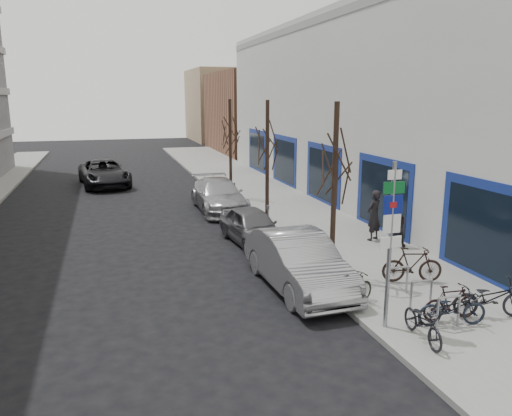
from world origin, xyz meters
TOP-DOWN VIEW (x-y plane):
  - ground at (0.00, 0.00)m, footprint 120.00×120.00m
  - sidewalk_east at (4.50, 10.00)m, footprint 5.00×70.00m
  - commercial_building at (17.00, 16.00)m, footprint 20.00×32.00m
  - brick_building_far at (13.00, 40.00)m, footprint 12.00×14.00m
  - tan_building_far at (13.50, 55.00)m, footprint 13.00×12.00m
  - highway_sign_pole at (2.40, -0.01)m, footprint 0.55×0.10m
  - bike_rack at (3.80, 0.60)m, footprint 0.66×2.26m
  - tree_near at (2.60, 3.50)m, footprint 1.80×1.80m
  - tree_mid at (2.60, 10.00)m, footprint 1.80×1.80m
  - tree_far at (2.60, 16.50)m, footprint 1.80×1.80m
  - meter_front at (2.15, 3.00)m, footprint 0.10×0.08m
  - meter_mid at (2.15, 8.50)m, footprint 0.10×0.08m
  - meter_back at (2.15, 14.00)m, footprint 0.10×0.08m
  - bike_near_left at (2.85, -0.86)m, footprint 0.64×1.68m
  - bike_near_right at (4.16, -0.13)m, footprint 1.58×0.55m
  - bike_mid_curb at (3.99, -0.39)m, footprint 1.77×0.84m
  - bike_mid_inner at (2.22, 1.36)m, footprint 1.61×0.97m
  - bike_far_curb at (5.25, -0.26)m, footprint 2.00×1.08m
  - bike_far_inner at (4.74, 2.43)m, footprint 1.91×1.03m
  - parked_car_front at (1.40, 3.29)m, footprint 1.96×5.16m
  - parked_car_mid at (1.40, 8.17)m, footprint 2.03×4.25m
  - parked_car_back at (1.40, 14.17)m, footprint 2.24×5.44m
  - lane_car at (-4.10, 23.30)m, footprint 3.51×6.32m
  - pedestrian_near at (5.91, 6.80)m, footprint 0.86×0.76m
  - pedestrian_far at (6.31, 5.82)m, footprint 0.68×0.58m

SIDE VIEW (x-z plane):
  - ground at x=0.00m, z-range 0.00..0.00m
  - sidewalk_east at x=4.50m, z-range 0.00..0.15m
  - bike_mid_inner at x=2.22m, z-range 0.15..1.09m
  - bike_near_right at x=4.16m, z-range 0.15..1.10m
  - bike_near_left at x=2.85m, z-range 0.15..1.15m
  - bike_rack at x=3.80m, z-range 0.24..1.07m
  - bike_mid_curb at x=3.99m, z-range 0.15..1.19m
  - parked_car_mid at x=1.40m, z-range 0.00..1.40m
  - bike_far_inner at x=4.74m, z-range 0.15..1.26m
  - bike_far_curb at x=5.25m, z-range 0.15..1.32m
  - parked_car_back at x=1.40m, z-range 0.00..1.58m
  - lane_car at x=-4.10m, z-range 0.00..1.67m
  - parked_car_front at x=1.40m, z-range 0.00..1.68m
  - meter_front at x=2.15m, z-range 0.28..1.55m
  - meter_mid at x=2.15m, z-range 0.28..1.55m
  - meter_back at x=2.15m, z-range 0.28..1.55m
  - pedestrian_far at x=6.31m, z-range 0.15..1.71m
  - pedestrian_near at x=5.91m, z-range 0.15..2.13m
  - highway_sign_pole at x=2.40m, z-range 0.36..4.56m
  - brick_building_far at x=13.00m, z-range 0.00..8.00m
  - tree_near at x=2.60m, z-range 1.35..6.85m
  - tree_mid at x=2.60m, z-range 1.35..6.85m
  - tree_far at x=2.60m, z-range 1.35..6.85m
  - tan_building_far at x=13.50m, z-range 0.00..9.00m
  - commercial_building at x=17.00m, z-range 0.00..10.00m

